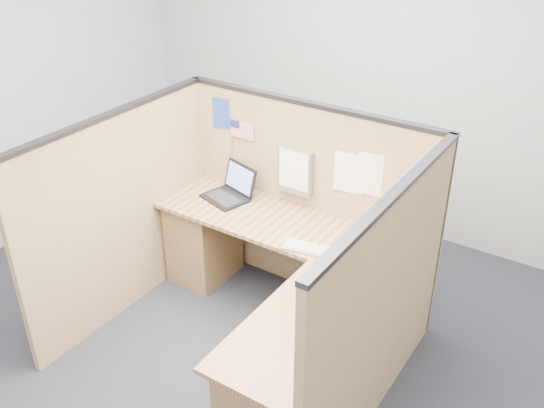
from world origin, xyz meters
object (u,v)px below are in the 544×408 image
Objects in this scene: l_desk at (276,299)px; mouse at (359,264)px; laptop at (230,189)px; keyboard at (312,249)px.

l_desk is 0.64m from mouse.
laptop is (-0.75, 0.50, 0.40)m from l_desk.
laptop is 3.32× the size of mouse.
mouse is (0.49, 0.19, 0.36)m from l_desk.
keyboard is 0.34m from mouse.
keyboard is (0.15, 0.19, 0.35)m from l_desk.
mouse is at bearing 1.98° from laptop.
laptop is at bearing 146.03° from l_desk.
keyboard is 3.38× the size of mouse.
mouse reaches higher than l_desk.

